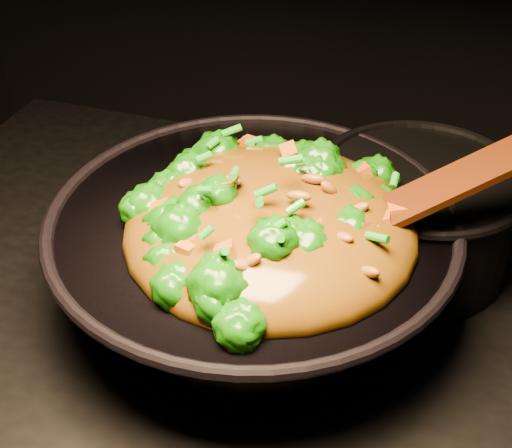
% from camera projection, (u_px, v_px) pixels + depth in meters
% --- Properties ---
extents(wok, '(0.50, 0.50, 0.12)m').
position_uv_depth(wok, '(253.00, 262.00, 0.80)').
color(wok, black).
rests_on(wok, stovetop).
extents(stir_fry, '(0.32, 0.32, 0.11)m').
position_uv_depth(stir_fry, '(271.00, 191.00, 0.71)').
color(stir_fry, '#146006').
rests_on(stir_fry, wok).
extents(spatula, '(0.27, 0.19, 0.12)m').
position_uv_depth(spatula, '(434.00, 192.00, 0.71)').
color(spatula, '#3B1304').
rests_on(spatula, wok).
extents(back_pot, '(0.26, 0.26, 0.13)m').
position_uv_depth(back_pot, '(416.00, 217.00, 0.85)').
color(back_pot, black).
rests_on(back_pot, stovetop).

